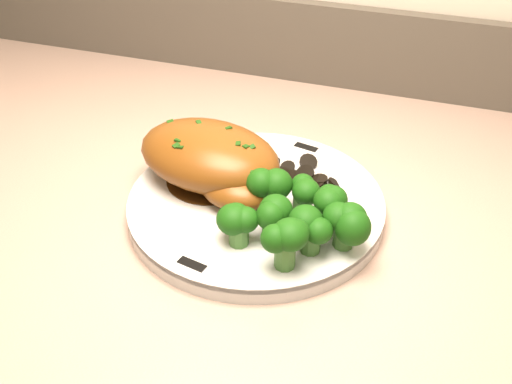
% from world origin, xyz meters
% --- Properties ---
extents(plate, '(0.29, 0.29, 0.02)m').
position_xyz_m(plate, '(-0.47, 1.65, 0.83)').
color(plate, silver).
rests_on(plate, counter).
extents(rim_accent_0, '(0.03, 0.02, 0.00)m').
position_xyz_m(rim_accent_0, '(-0.44, 1.77, 0.84)').
color(rim_accent_0, black).
rests_on(rim_accent_0, plate).
extents(rim_accent_1, '(0.02, 0.03, 0.00)m').
position_xyz_m(rim_accent_1, '(-0.58, 1.68, 0.84)').
color(rim_accent_1, black).
rests_on(rim_accent_1, plate).
extents(rim_accent_2, '(0.03, 0.02, 0.00)m').
position_xyz_m(rim_accent_2, '(-0.49, 1.54, 0.84)').
color(rim_accent_2, black).
rests_on(rim_accent_2, plate).
extents(rim_accent_3, '(0.02, 0.03, 0.00)m').
position_xyz_m(rim_accent_3, '(-0.35, 1.63, 0.84)').
color(rim_accent_3, black).
rests_on(rim_accent_3, plate).
extents(gravy_pool, '(0.10, 0.10, 0.00)m').
position_xyz_m(gravy_pool, '(-0.53, 1.67, 0.84)').
color(gravy_pool, '#331C09').
rests_on(gravy_pool, plate).
extents(chicken_breast, '(0.18, 0.14, 0.06)m').
position_xyz_m(chicken_breast, '(-0.52, 1.67, 0.87)').
color(chicken_breast, brown).
rests_on(chicken_breast, plate).
extents(mushroom_pile, '(0.08, 0.06, 0.02)m').
position_xyz_m(mushroom_pile, '(-0.43, 1.71, 0.84)').
color(mushroom_pile, black).
rests_on(mushroom_pile, plate).
extents(broccoli_florets, '(0.13, 0.12, 0.05)m').
position_xyz_m(broccoli_florets, '(-0.41, 1.61, 0.87)').
color(broccoli_florets, '#447632').
rests_on(broccoli_florets, plate).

